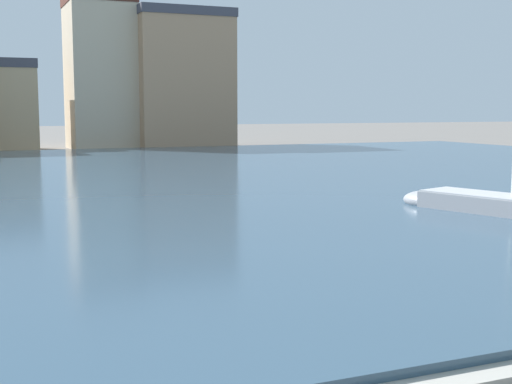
# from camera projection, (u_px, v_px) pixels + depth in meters

# --- Properties ---
(harbor_water) EXTENTS (83.31, 52.27, 0.27)m
(harbor_water) POSITION_uv_depth(u_px,v_px,m) (67.00, 184.00, 32.81)
(harbor_water) COLOR #334C60
(harbor_water) RESTS_ON ground
(sailboat_grey) EXTENTS (4.08, 8.51, 9.58)m
(sailboat_grey) POSITION_uv_depth(u_px,v_px,m) (506.00, 208.00, 22.61)
(sailboat_grey) COLOR #939399
(sailboat_grey) RESTS_ON ground
(townhouse_wide_warehouse) EXTENTS (6.05, 5.34, 7.90)m
(townhouse_wide_warehouse) POSITION_uv_depth(u_px,v_px,m) (0.00, 105.00, 60.52)
(townhouse_wide_warehouse) COLOR tan
(townhouse_wide_warehouse) RESTS_ON ground
(townhouse_end_terrace) EXTENTS (5.84, 6.77, 13.67)m
(townhouse_end_terrace) POSITION_uv_depth(u_px,v_px,m) (100.00, 73.00, 63.15)
(townhouse_end_terrace) COLOR #C6B293
(townhouse_end_terrace) RESTS_ON ground
(townhouse_tall_gabled) EXTENTS (8.84, 8.01, 12.65)m
(townhouse_tall_gabled) POSITION_uv_depth(u_px,v_px,m) (179.00, 80.00, 64.98)
(townhouse_tall_gabled) COLOR tan
(townhouse_tall_gabled) RESTS_ON ground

